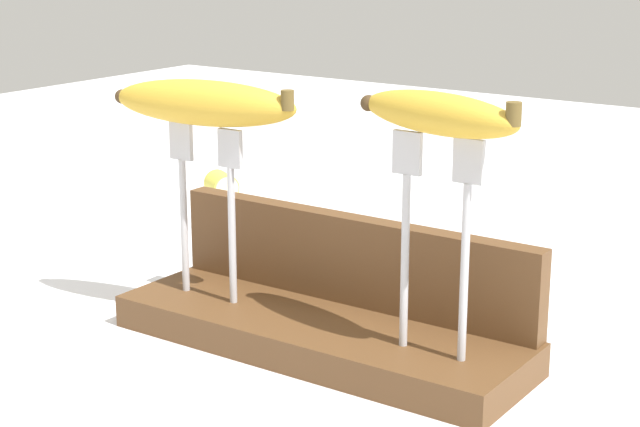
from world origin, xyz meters
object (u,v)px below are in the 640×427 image
banana_raised_left (204,103)px  banana_raised_right (439,113)px  fork_stand_left (207,195)px  banana_chunk_far (222,186)px  fork_stand_right (435,225)px

banana_raised_left → banana_raised_right: banana_raised_right is taller
fork_stand_left → banana_raised_left: banana_raised_left is taller
banana_raised_left → banana_chunk_far: size_ratio=3.35×
banana_chunk_far → fork_stand_left: bearing=-51.3°
banana_raised_left → banana_chunk_far: bearing=128.7°
banana_raised_right → banana_chunk_far: 0.72m
fork_stand_right → banana_raised_right: size_ratio=1.15×
fork_stand_left → fork_stand_right: size_ratio=0.90×
fork_stand_right → fork_stand_left: bearing=180.0°
fork_stand_right → banana_raised_left: banana_raised_left is taller
fork_stand_left → banana_raised_left: 0.09m
banana_chunk_far → banana_raised_right: bearing=-35.0°
fork_stand_right → banana_chunk_far: bearing=145.0°
fork_stand_left → banana_chunk_far: bearing=128.7°
fork_stand_right → banana_chunk_far: fork_stand_right is taller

